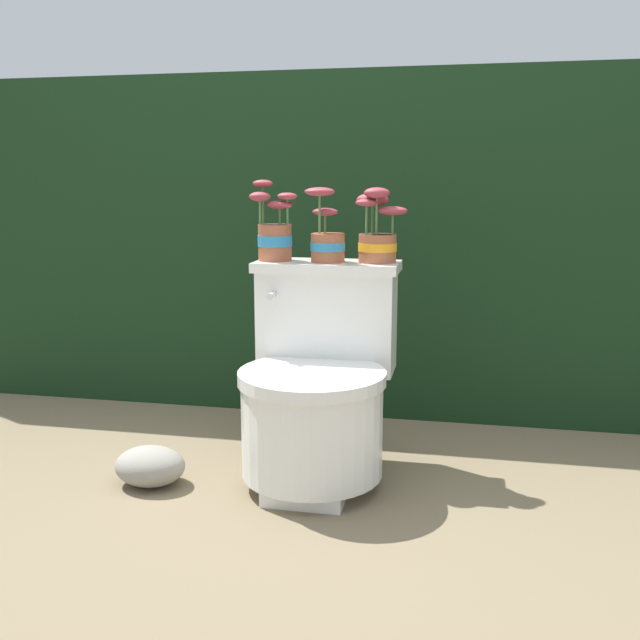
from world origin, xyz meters
TOP-DOWN VIEW (x-y plane):
  - ground_plane at (0.00, 0.00)m, footprint 12.00×12.00m
  - hedge_backdrop at (0.00, 1.19)m, footprint 3.64×1.06m
  - toilet at (0.04, 0.08)m, footprint 0.45×0.55m
  - potted_plant_left at (-0.13, 0.23)m, footprint 0.15×0.11m
  - potted_plant_midleft at (0.04, 0.23)m, footprint 0.12×0.11m
  - potted_plant_middle at (0.19, 0.25)m, footprint 0.16×0.12m
  - garden_stone at (-0.44, -0.08)m, footprint 0.21×0.17m

SIDE VIEW (x-z plane):
  - ground_plane at x=0.00m, z-range 0.00..0.00m
  - garden_stone at x=-0.44m, z-range 0.00..0.12m
  - toilet at x=0.04m, z-range -0.04..0.60m
  - hedge_backdrop at x=0.00m, z-range 0.00..1.28m
  - potted_plant_midleft at x=0.04m, z-range 0.60..0.83m
  - potted_plant_left at x=-0.13m, z-range 0.60..0.85m
  - potted_plant_middle at x=0.19m, z-range 0.62..0.84m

